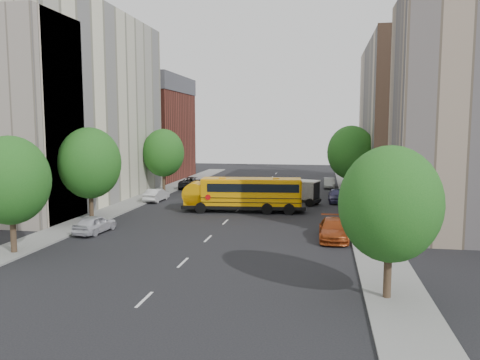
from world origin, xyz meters
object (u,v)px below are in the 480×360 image
(street_tree_3, at_px, (390,204))
(school_bus, at_px, (243,193))
(street_tree_1, at_px, (90,163))
(street_tree_5, at_px, (346,151))
(parked_car_0, at_px, (95,224))
(parked_car_3, at_px, (334,229))
(parked_car_4, at_px, (337,196))
(parked_car_1, at_px, (156,195))
(parked_car_5, at_px, (329,183))
(street_tree_4, at_px, (351,153))
(parked_car_2, at_px, (192,183))
(safari_truck, at_px, (292,191))
(street_tree_0, at_px, (10,180))
(street_tree_2, at_px, (163,153))

(street_tree_3, relative_size, school_bus, 0.61)
(street_tree_1, height_order, street_tree_5, street_tree_1)
(parked_car_0, distance_m, parked_car_3, 17.63)
(street_tree_3, relative_size, street_tree_5, 0.95)
(street_tree_5, height_order, parked_car_3, street_tree_5)
(parked_car_3, relative_size, parked_car_4, 1.19)
(school_bus, xyz_separation_m, parked_car_1, (-10.20, 4.51, -1.13))
(street_tree_5, bearing_deg, parked_car_5, -120.49)
(school_bus, xyz_separation_m, parked_car_5, (8.20, 19.21, -1.17))
(street_tree_3, height_order, street_tree_4, street_tree_4)
(street_tree_5, distance_m, parked_car_5, 5.94)
(parked_car_5, bearing_deg, street_tree_3, -86.11)
(street_tree_3, relative_size, parked_car_2, 1.33)
(street_tree_4, xyz_separation_m, school_bus, (-10.40, -10.94, -3.27))
(parked_car_1, bearing_deg, street_tree_5, -136.15)
(safari_truck, height_order, parked_car_5, safari_truck)
(street_tree_5, bearing_deg, street_tree_3, -90.00)
(street_tree_3, xyz_separation_m, parked_car_5, (-2.20, 40.26, -3.81))
(street_tree_0, xyz_separation_m, parked_car_1, (1.40, 21.57, -3.96))
(parked_car_5, bearing_deg, street_tree_4, -74.33)
(street_tree_4, xyz_separation_m, parked_car_2, (-19.80, 4.63, -4.33))
(parked_car_1, xyz_separation_m, parked_car_3, (18.40, -14.17, 0.04))
(school_bus, xyz_separation_m, parked_car_4, (8.83, 7.20, -1.09))
(parked_car_0, relative_size, parked_car_2, 0.75)
(school_bus, height_order, parked_car_4, school_bus)
(parked_car_2, bearing_deg, street_tree_3, 117.11)
(parked_car_2, distance_m, parked_car_3, 30.76)
(street_tree_0, relative_size, parked_car_4, 1.76)
(street_tree_4, distance_m, school_bus, 15.44)
(parked_car_0, xyz_separation_m, parked_car_5, (17.60, 29.95, -0.05))
(parked_car_1, bearing_deg, street_tree_3, 130.89)
(street_tree_4, height_order, parked_car_4, street_tree_4)
(street_tree_2, relative_size, street_tree_4, 0.95)
(parked_car_5, bearing_deg, school_bus, -112.35)
(school_bus, bearing_deg, street_tree_5, 59.98)
(street_tree_4, height_order, parked_car_3, street_tree_4)
(parked_car_3, bearing_deg, parked_car_4, 87.35)
(parked_car_0, bearing_deg, street_tree_0, 76.15)
(school_bus, bearing_deg, street_tree_4, 40.82)
(street_tree_5, height_order, parked_car_5, street_tree_5)
(street_tree_1, distance_m, parked_car_4, 25.27)
(street_tree_2, height_order, street_tree_5, street_tree_2)
(parked_car_1, xyz_separation_m, parked_car_2, (0.80, 11.06, 0.06))
(street_tree_4, distance_m, parked_car_2, 20.79)
(street_tree_1, distance_m, school_bus, 13.94)
(parked_car_4, relative_size, parked_car_5, 1.08)
(street_tree_0, xyz_separation_m, street_tree_5, (22.00, 40.00, 0.06))
(street_tree_0, xyz_separation_m, street_tree_1, (0.00, 10.00, 0.31))
(street_tree_1, height_order, parked_car_5, street_tree_1)
(parked_car_2, bearing_deg, street_tree_4, 165.56)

